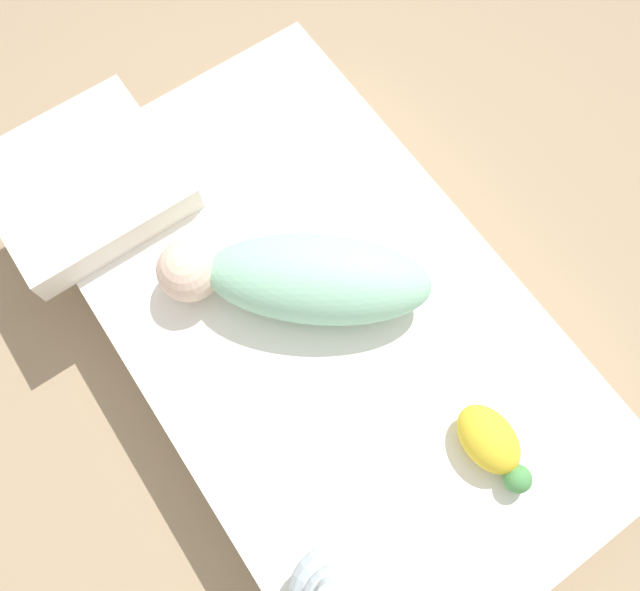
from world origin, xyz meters
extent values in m
plane|color=#9E8466|center=(0.00, 0.00, 0.00)|extent=(12.00, 12.00, 0.00)
cube|color=white|center=(0.00, 0.00, 0.11)|extent=(1.35, 0.79, 0.23)
ellipsoid|color=#99D6B2|center=(-0.04, 0.02, 0.31)|extent=(0.44, 0.48, 0.16)
sphere|color=beige|center=(-0.21, -0.18, 0.30)|extent=(0.13, 0.13, 0.13)
cube|color=white|center=(-0.54, -0.27, 0.26)|extent=(0.37, 0.40, 0.08)
ellipsoid|color=yellow|center=(0.40, 0.11, 0.27)|extent=(0.14, 0.10, 0.09)
sphere|color=#4C934C|center=(0.49, 0.11, 0.26)|extent=(0.05, 0.05, 0.05)
camera|label=1|loc=(0.33, -0.23, 1.48)|focal=35.00mm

